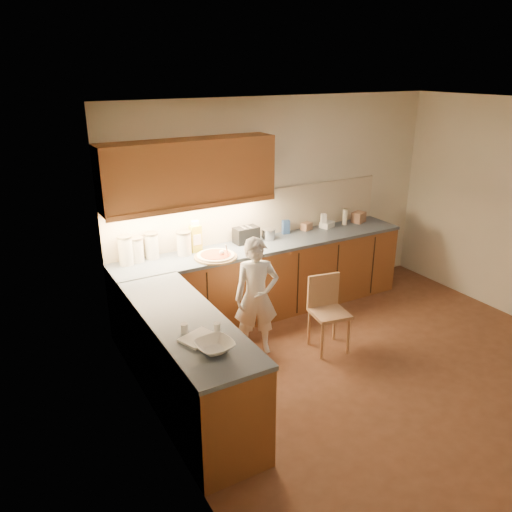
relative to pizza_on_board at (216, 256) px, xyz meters
name	(u,v)px	position (x,y,z in m)	size (l,w,h in m)	color
room	(397,212)	(1.11, -1.56, 0.73)	(4.54, 4.50, 2.62)	brown
l_counter	(244,302)	(0.19, -0.31, -0.48)	(3.77, 2.62, 0.92)	brown
backsplash	(255,214)	(0.74, 0.43, 0.27)	(3.75, 0.02, 0.58)	beige
upper_cabinets	(189,172)	(-0.16, 0.27, 0.91)	(1.95, 0.36, 0.73)	brown
pizza_on_board	(216,256)	(0.00, 0.00, 0.00)	(0.48, 0.48, 0.19)	#A58652
child	(256,297)	(0.18, -0.60, -0.30)	(0.47, 0.31, 1.29)	white
wooden_chair	(327,307)	(0.89, -0.90, -0.46)	(0.43, 0.43, 0.82)	tan
mixing_bowl	(215,346)	(-0.84, -1.75, 0.01)	(0.29, 0.29, 0.07)	white
canister_a	(126,250)	(-0.92, 0.29, 0.14)	(0.16, 0.16, 0.33)	white
canister_b	(137,249)	(-0.79, 0.32, 0.12)	(0.16, 0.16, 0.28)	white
canister_c	(152,245)	(-0.62, 0.34, 0.13)	(0.16, 0.16, 0.30)	white
canister_d	(184,243)	(-0.27, 0.26, 0.12)	(0.17, 0.17, 0.28)	white
oil_jug	(196,238)	(-0.11, 0.30, 0.15)	(0.13, 0.10, 0.37)	gold
toaster	(246,235)	(0.54, 0.29, 0.07)	(0.31, 0.18, 0.20)	black
steel_pot	(268,234)	(0.83, 0.26, 0.05)	(0.18, 0.18, 0.14)	#B6B6BB
blue_box	(286,227)	(1.14, 0.34, 0.07)	(0.09, 0.06, 0.18)	#2E4F8C
card_box_a	(307,226)	(1.46, 0.34, 0.03)	(0.14, 0.10, 0.10)	tan
white_bottle	(323,221)	(1.70, 0.30, 0.07)	(0.06, 0.06, 0.19)	white
flat_pack	(327,225)	(1.76, 0.30, 0.02)	(0.19, 0.13, 0.07)	white
tall_jar	(345,217)	(2.04, 0.27, 0.09)	(0.07, 0.07, 0.22)	white
card_box_b	(359,217)	(2.28, 0.27, 0.05)	(0.18, 0.14, 0.14)	#A37558
dough_cloth	(199,338)	(-0.88, -1.54, -0.01)	(0.27, 0.21, 0.02)	white
spice_jar_a	(184,328)	(-0.93, -1.39, 0.02)	(0.06, 0.06, 0.08)	white
spice_jar_b	(217,327)	(-0.70, -1.50, 0.02)	(0.05, 0.05, 0.07)	white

